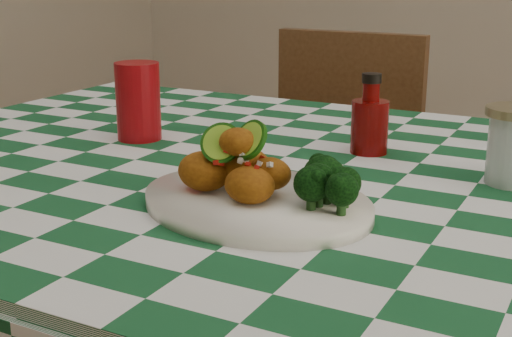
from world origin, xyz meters
The scene contains 6 objects.
plate centered at (-0.02, -0.18, 0.80)m, with size 0.32×0.25×0.02m, color white, non-canonical shape.
fried_chicken_pile centered at (-0.05, -0.18, 0.85)m, with size 0.14×0.10×0.09m, color #96550E, non-canonical shape.
broccoli_side centered at (0.07, -0.17, 0.83)m, with size 0.08×0.08×0.06m, color black, non-canonical shape.
red_tumbler centered at (-0.39, 0.05, 0.85)m, with size 0.08×0.08×0.14m, color maroon.
ketchup_bottle centered at (0.01, 0.15, 0.85)m, with size 0.06×0.06×0.13m, color #5F0504, non-canonical shape.
wooden_chair_left centered at (-0.30, 0.69, 0.45)m, with size 0.42×0.43×0.91m, color #472814, non-canonical shape.
Camera 1 is at (0.38, -0.95, 1.10)m, focal length 50.00 mm.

